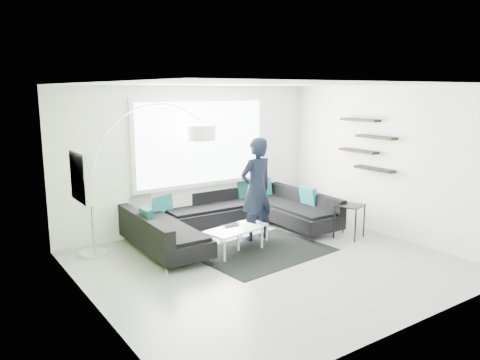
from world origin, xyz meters
name	(u,v)px	position (x,y,z in m)	size (l,w,h in m)	color
ground	(270,264)	(0.00, 0.00, 0.00)	(5.50, 5.50, 0.00)	gray
room_shell	(265,149)	(0.04, 0.21, 1.81)	(5.54, 5.04, 2.82)	white
sectional_sofa	(231,218)	(0.28, 1.53, 0.35)	(3.75, 2.37, 0.80)	black
rug	(263,251)	(0.24, 0.51, 0.01)	(2.19, 1.59, 0.01)	black
coffee_table	(239,236)	(0.04, 0.92, 0.20)	(1.23, 0.71, 0.40)	white
arc_lamp	(89,182)	(-2.18, 1.99, 1.25)	(2.33, 0.80, 2.49)	silver
side_table	(349,221)	(2.05, 0.23, 0.31)	(0.46, 0.46, 0.63)	black
person	(256,189)	(0.56, 1.12, 0.94)	(0.72, 0.50, 1.89)	black
laptop	(233,226)	(-0.08, 0.92, 0.42)	(0.36, 0.25, 0.03)	black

